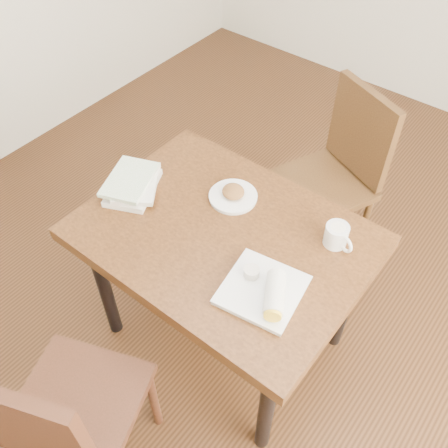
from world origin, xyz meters
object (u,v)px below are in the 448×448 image
Objects in this scene: chair_near at (62,417)px; plate_scone at (233,195)px; chair_far at (337,169)px; book_stack at (133,184)px; plate_burrito at (266,291)px; coffee_mug at (337,235)px; table at (224,248)px.

chair_near is 1.02m from plate_scone.
chair_far reaches higher than book_stack.
chair_near is at bearing -114.99° from plate_burrito.
coffee_mug is at bearing 18.03° from book_stack.
plate_scone is 0.41m from book_stack.
plate_scone is (-0.09, 0.17, 0.11)m from table.
chair_near is 0.91m from book_stack.
book_stack reaches higher than plate_scone.
coffee_mug is (0.36, 0.22, 0.14)m from table.
coffee_mug is 0.41× the size of book_stack.
plate_burrito is at bearing -101.27° from coffee_mug.
plate_scone is 0.64× the size of book_stack.
coffee_mug and plate_burrito have the same top height.
plate_scone is 1.56× the size of coffee_mug.
plate_burrito is 0.98× the size of book_stack.
plate_burrito is 0.73m from book_stack.
book_stack is (-0.73, 0.09, 0.01)m from plate_burrito.
book_stack is at bearing -174.26° from table.
chair_near is 3.17× the size of plate_burrito.
chair_near is (-0.03, -0.82, -0.11)m from table.
chair_near is at bearing -93.33° from chair_far.
plate_burrito reaches higher than book_stack.
coffee_mug is (0.39, 1.04, 0.25)m from chair_near.
plate_scone is at bearing 93.35° from chair_near.
table is at bearing 5.74° from book_stack.
book_stack is at bearing -120.41° from chair_far.
chair_far is 4.81× the size of plate_scone.
chair_far is 1.03m from book_stack.
coffee_mug is 0.42× the size of plate_burrito.
table is 8.50× the size of coffee_mug.
coffee_mug reaches higher than plate_scone.
chair_near is 7.49× the size of coffee_mug.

